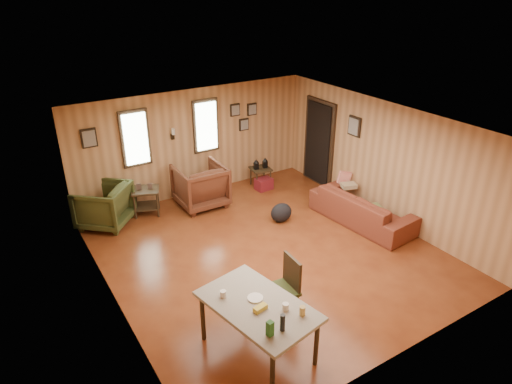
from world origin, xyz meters
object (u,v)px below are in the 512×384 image
Objects in this scene: recliner_green at (104,204)px; end_table at (146,197)px; dining_table at (258,309)px; side_table at (261,167)px; recliner_brown at (200,184)px; sofa at (363,203)px.

recliner_green is 0.87m from end_table.
dining_table is at bearing 51.63° from recliner_green.
recliner_green is at bearing 88.80° from dining_table.
recliner_green is 1.35× the size of side_table.
dining_table reaches higher than end_table.
end_table is 0.41× the size of dining_table.
dining_table is (-1.25, -4.31, 0.21)m from recliner_brown.
sofa is 2.69m from side_table.
sofa is at bearing 135.80° from recliner_brown.
side_table is 5.31m from dining_table.
sofa is at bearing -36.89° from end_table.
end_table is 0.99× the size of side_table.
end_table is 2.77m from side_table.
recliner_brown is 1.46× the size of end_table.
recliner_brown is 0.60× the size of dining_table.
dining_table reaches higher than side_table.
side_table is (2.77, -0.10, 0.09)m from end_table.
sofa is at bearing -73.01° from side_table.
side_table is at bearing -2.04° from end_table.
recliner_brown reaches higher than sofa.
recliner_brown is at bearing -11.94° from end_table.
recliner_green is at bearing 178.55° from side_table.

